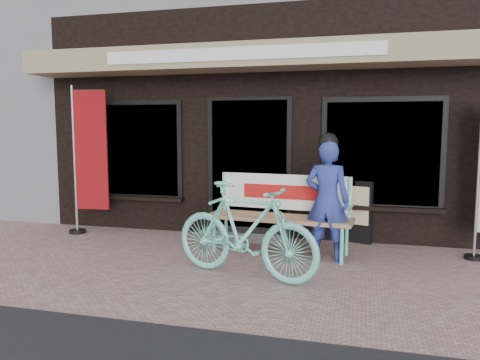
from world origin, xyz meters
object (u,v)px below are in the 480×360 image
(bench, at_px, (282,207))
(person, at_px, (327,198))
(nobori_red, at_px, (88,158))
(menu_stand, at_px, (357,211))
(bicycle, at_px, (245,230))

(bench, height_order, person, person)
(nobori_red, bearing_deg, menu_stand, 1.27)
(bicycle, relative_size, nobori_red, 0.77)
(bench, relative_size, bicycle, 1.10)
(person, bearing_deg, menu_stand, 77.22)
(bicycle, distance_m, nobori_red, 3.41)
(nobori_red, xyz_separation_m, menu_stand, (4.20, 0.50, -0.76))
(person, bearing_deg, nobori_red, 178.25)
(bicycle, height_order, menu_stand, bicycle)
(person, distance_m, menu_stand, 1.16)
(bench, relative_size, person, 1.21)
(nobori_red, height_order, menu_stand, nobori_red)
(bench, distance_m, nobori_red, 3.27)
(bicycle, relative_size, menu_stand, 1.96)
(bench, height_order, menu_stand, bench)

